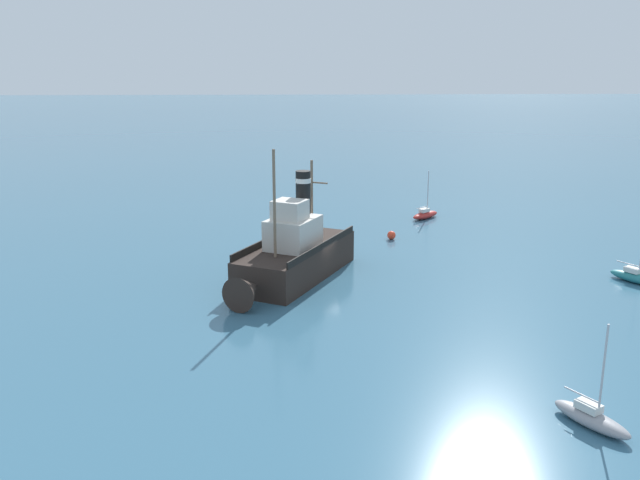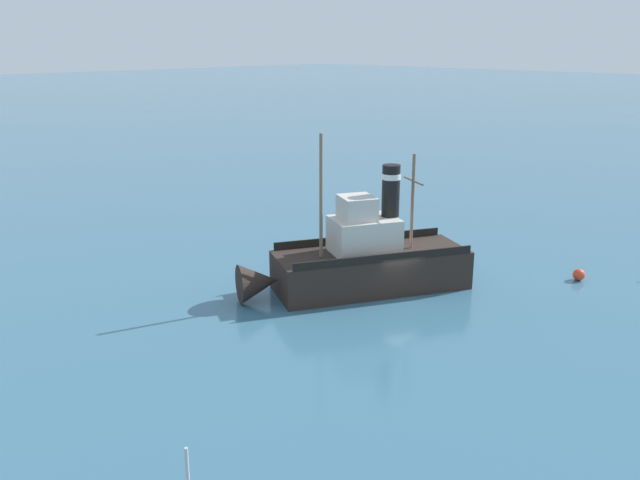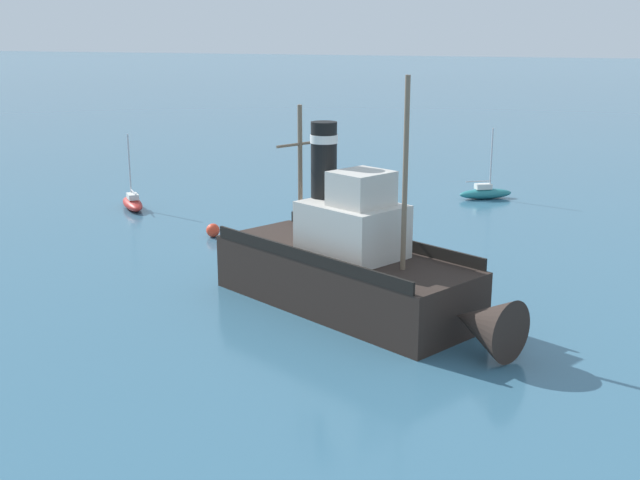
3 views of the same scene
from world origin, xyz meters
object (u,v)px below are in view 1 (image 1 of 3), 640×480
Objects in this scene: old_tugboat at (293,255)px; mooring_buoy at (391,235)px; sailboat_teal at (634,277)px; sailboat_grey at (591,417)px; sailboat_red at (425,214)px.

old_tugboat reaches higher than mooring_buoy.
mooring_buoy is (15.80, -13.11, -0.04)m from sailboat_teal.
old_tugboat reaches higher than sailboat_teal.
sailboat_grey is at bearing 58.70° from sailboat_teal.
old_tugboat is 2.93× the size of sailboat_teal.
sailboat_grey is at bearing 88.78° from sailboat_red.
sailboat_red is at bearing -119.75° from mooring_buoy.
sailboat_grey is 22.98m from sailboat_teal.
sailboat_red is at bearing -62.66° from sailboat_teal.
sailboat_teal is (-24.82, 1.94, -1.40)m from old_tugboat.
sailboat_red is at bearing -91.22° from sailboat_grey.
sailboat_red reaches higher than mooring_buoy.
old_tugboat is 18.59× the size of mooring_buoy.
sailboat_grey and sailboat_red have the same top height.
sailboat_grey is (-12.88, 21.57, -1.40)m from old_tugboat.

